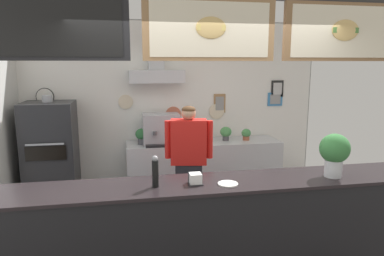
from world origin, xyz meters
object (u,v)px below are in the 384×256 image
at_px(shop_worker, 189,164).
at_px(condiment_plate, 228,184).
at_px(pizza_oven, 51,156).
at_px(napkin_holder, 195,179).
at_px(potted_basil, 246,134).
at_px(potted_thyme, 202,133).
at_px(espresso_machine, 161,129).
at_px(basil_vase, 334,153).
at_px(potted_rosemary, 226,133).
at_px(pepper_grinder, 155,172).
at_px(potted_sage, 142,135).

height_order(shop_worker, condiment_plate, shop_worker).
height_order(pizza_oven, napkin_holder, pizza_oven).
xyz_separation_m(potted_basil, potted_thyme, (-0.75, 0.00, 0.05)).
bearing_deg(espresso_machine, basil_vase, -59.39).
distance_m(potted_rosemary, condiment_plate, 2.60).
distance_m(potted_basil, basil_vase, 2.45).
xyz_separation_m(espresso_machine, napkin_holder, (0.08, -2.39, -0.02)).
distance_m(espresso_machine, pepper_grinder, 2.42).
bearing_deg(pizza_oven, basil_vase, -37.37).
distance_m(shop_worker, potted_sage, 1.25).
distance_m(espresso_machine, napkin_holder, 2.39).
xyz_separation_m(potted_thyme, pepper_grinder, (-0.93, -2.41, 0.16)).
bearing_deg(basil_vase, pizza_oven, 142.63).
distance_m(potted_rosemary, potted_thyme, 0.41).
bearing_deg(potted_rosemary, shop_worker, -125.69).
height_order(pizza_oven, condiment_plate, pizza_oven).
bearing_deg(pizza_oven, espresso_machine, 2.95).
height_order(espresso_machine, pepper_grinder, espresso_machine).
height_order(potted_rosemary, pepper_grinder, pepper_grinder).
distance_m(pizza_oven, napkin_holder, 2.89).
height_order(potted_basil, pepper_grinder, pepper_grinder).
relative_size(pizza_oven, napkin_holder, 12.64).
distance_m(pizza_oven, basil_vase, 3.89).
height_order(napkin_holder, pepper_grinder, pepper_grinder).
xyz_separation_m(shop_worker, pepper_grinder, (-0.53, -1.31, 0.34)).
bearing_deg(basil_vase, potted_basil, 90.77).
relative_size(potted_sage, napkin_holder, 1.86).
bearing_deg(espresso_machine, potted_sage, 176.54).
bearing_deg(shop_worker, napkin_holder, 92.48).
xyz_separation_m(pizza_oven, shop_worker, (1.88, -1.01, 0.06)).
relative_size(potted_rosemary, basil_vase, 0.54).
bearing_deg(espresso_machine, pizza_oven, -177.05).
bearing_deg(napkin_holder, potted_thyme, 76.62).
relative_size(espresso_machine, potted_thyme, 2.20).
xyz_separation_m(basil_vase, condiment_plate, (-1.07, -0.03, -0.23)).
relative_size(espresso_machine, napkin_holder, 4.22).
bearing_deg(pizza_oven, potted_thyme, 2.34).
distance_m(potted_basil, napkin_holder, 2.74).
bearing_deg(condiment_plate, pizza_oven, 130.10).
bearing_deg(pepper_grinder, pizza_oven, 120.18).
bearing_deg(napkin_holder, espresso_machine, 91.94).
xyz_separation_m(espresso_machine, potted_sage, (-0.30, 0.02, -0.09)).
bearing_deg(pizza_oven, potted_basil, 1.70).
xyz_separation_m(napkin_holder, basil_vase, (1.35, -0.03, 0.19)).
xyz_separation_m(potted_basil, pepper_grinder, (-1.68, -2.41, 0.20)).
relative_size(potted_thyme, basil_vase, 0.61).
height_order(potted_rosemary, potted_basil, potted_rosemary).
bearing_deg(shop_worker, potted_rosemary, -115.81).
xyz_separation_m(potted_rosemary, condiment_plate, (-0.69, -2.50, 0.04)).
relative_size(potted_basil, pepper_grinder, 0.65).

